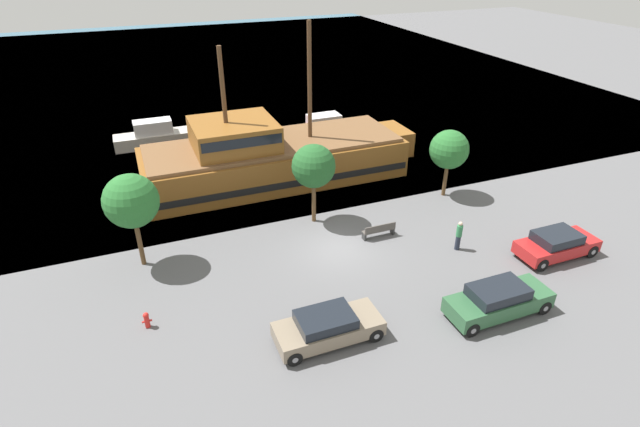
{
  "coord_description": "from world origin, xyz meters",
  "views": [
    {
      "loc": [
        -9.31,
        -20.72,
        14.9
      ],
      "look_at": [
        -0.27,
        2.0,
        1.2
      ],
      "focal_mm": 28.0,
      "sensor_mm": 36.0,
      "label": 1
    }
  ],
  "objects_px": {
    "pirate_ship": "(271,157)",
    "moored_boat_outer": "(160,135)",
    "parked_car_curb_mid": "(498,300)",
    "bench_promenade_east": "(379,230)",
    "parked_car_curb_rear": "(328,327)",
    "pedestrian_walking_near": "(459,235)",
    "parked_car_curb_front": "(557,244)",
    "moored_boat_dockside": "(328,128)",
    "fire_hydrant": "(147,319)"
  },
  "relations": [
    {
      "from": "parked_car_curb_mid",
      "to": "bench_promenade_east",
      "type": "bearing_deg",
      "value": 103.57
    },
    {
      "from": "fire_hydrant",
      "to": "bench_promenade_east",
      "type": "distance_m",
      "value": 13.08
    },
    {
      "from": "pirate_ship",
      "to": "fire_hydrant",
      "type": "distance_m",
      "value": 15.62
    },
    {
      "from": "parked_car_curb_mid",
      "to": "parked_car_curb_rear",
      "type": "height_order",
      "value": "parked_car_curb_mid"
    },
    {
      "from": "fire_hydrant",
      "to": "parked_car_curb_front",
      "type": "bearing_deg",
      "value": -6.24
    },
    {
      "from": "pirate_ship",
      "to": "parked_car_curb_mid",
      "type": "relative_size",
      "value": 3.9
    },
    {
      "from": "parked_car_curb_front",
      "to": "pedestrian_walking_near",
      "type": "xyz_separation_m",
      "value": [
        -4.41,
        2.45,
        0.14
      ]
    },
    {
      "from": "pirate_ship",
      "to": "pedestrian_walking_near",
      "type": "height_order",
      "value": "pirate_ship"
    },
    {
      "from": "bench_promenade_east",
      "to": "parked_car_curb_mid",
      "type": "bearing_deg",
      "value": -76.43
    },
    {
      "from": "moored_boat_dockside",
      "to": "parked_car_curb_mid",
      "type": "xyz_separation_m",
      "value": [
        -1.61,
        -23.67,
        0.05
      ]
    },
    {
      "from": "pirate_ship",
      "to": "moored_boat_dockside",
      "type": "relative_size",
      "value": 2.83
    },
    {
      "from": "parked_car_curb_rear",
      "to": "moored_boat_dockside",
      "type": "bearing_deg",
      "value": 67.5
    },
    {
      "from": "pirate_ship",
      "to": "moored_boat_outer",
      "type": "bearing_deg",
      "value": 123.77
    },
    {
      "from": "moored_boat_dockside",
      "to": "parked_car_curb_rear",
      "type": "xyz_separation_m",
      "value": [
        -9.28,
        -22.39,
        -0.02
      ]
    },
    {
      "from": "moored_boat_dockside",
      "to": "fire_hydrant",
      "type": "xyz_separation_m",
      "value": [
        -16.24,
        -18.8,
        -0.3
      ]
    },
    {
      "from": "bench_promenade_east",
      "to": "parked_car_curb_rear",
      "type": "bearing_deg",
      "value": -131.87
    },
    {
      "from": "parked_car_curb_rear",
      "to": "pedestrian_walking_near",
      "type": "bearing_deg",
      "value": 22.56
    },
    {
      "from": "parked_car_curb_rear",
      "to": "fire_hydrant",
      "type": "bearing_deg",
      "value": 152.68
    },
    {
      "from": "fire_hydrant",
      "to": "pirate_ship",
      "type": "bearing_deg",
      "value": 52.77
    },
    {
      "from": "parked_car_curb_mid",
      "to": "bench_promenade_east",
      "type": "distance_m",
      "value": 7.97
    },
    {
      "from": "bench_promenade_east",
      "to": "fire_hydrant",
      "type": "bearing_deg",
      "value": -167.35
    },
    {
      "from": "moored_boat_dockside",
      "to": "parked_car_curb_rear",
      "type": "distance_m",
      "value": 24.24
    },
    {
      "from": "parked_car_curb_front",
      "to": "fire_hydrant",
      "type": "height_order",
      "value": "parked_car_curb_front"
    },
    {
      "from": "moored_boat_dockside",
      "to": "parked_car_curb_front",
      "type": "distance_m",
      "value": 21.47
    },
    {
      "from": "fire_hydrant",
      "to": "pedestrian_walking_near",
      "type": "relative_size",
      "value": 0.45
    },
    {
      "from": "fire_hydrant",
      "to": "bench_promenade_east",
      "type": "xyz_separation_m",
      "value": [
        12.76,
        2.86,
        0.03
      ]
    },
    {
      "from": "pirate_ship",
      "to": "parked_car_curb_mid",
      "type": "xyz_separation_m",
      "value": [
        5.21,
        -17.27,
        -0.91
      ]
    },
    {
      "from": "parked_car_curb_mid",
      "to": "fire_hydrant",
      "type": "xyz_separation_m",
      "value": [
        -14.63,
        4.87,
        -0.34
      ]
    },
    {
      "from": "pedestrian_walking_near",
      "to": "moored_boat_outer",
      "type": "bearing_deg",
      "value": 121.06
    },
    {
      "from": "pirate_ship",
      "to": "moored_boat_outer",
      "type": "height_order",
      "value": "pirate_ship"
    },
    {
      "from": "parked_car_curb_front",
      "to": "bench_promenade_east",
      "type": "xyz_separation_m",
      "value": [
        -7.77,
        5.11,
        -0.28
      ]
    },
    {
      "from": "bench_promenade_east",
      "to": "pedestrian_walking_near",
      "type": "distance_m",
      "value": 4.31
    },
    {
      "from": "parked_car_curb_rear",
      "to": "bench_promenade_east",
      "type": "xyz_separation_m",
      "value": [
        5.79,
        6.46,
        -0.24
      ]
    },
    {
      "from": "moored_boat_dockside",
      "to": "pedestrian_walking_near",
      "type": "distance_m",
      "value": 18.59
    },
    {
      "from": "moored_boat_dockside",
      "to": "fire_hydrant",
      "type": "relative_size",
      "value": 8.7
    },
    {
      "from": "moored_boat_outer",
      "to": "bench_promenade_east",
      "type": "bearing_deg",
      "value": -62.94
    },
    {
      "from": "parked_car_curb_front",
      "to": "moored_boat_dockside",
      "type": "bearing_deg",
      "value": 101.51
    },
    {
      "from": "pirate_ship",
      "to": "parked_car_curb_front",
      "type": "xyz_separation_m",
      "value": [
        11.11,
        -14.64,
        -0.94
      ]
    },
    {
      "from": "moored_boat_outer",
      "to": "moored_boat_dockside",
      "type": "bearing_deg",
      "value": -13.98
    },
    {
      "from": "moored_boat_dockside",
      "to": "pedestrian_walking_near",
      "type": "bearing_deg",
      "value": -90.38
    },
    {
      "from": "fire_hydrant",
      "to": "bench_promenade_east",
      "type": "height_order",
      "value": "bench_promenade_east"
    },
    {
      "from": "parked_car_curb_rear",
      "to": "pedestrian_walking_near",
      "type": "height_order",
      "value": "pedestrian_walking_near"
    },
    {
      "from": "fire_hydrant",
      "to": "bench_promenade_east",
      "type": "bearing_deg",
      "value": 12.65
    },
    {
      "from": "bench_promenade_east",
      "to": "pirate_ship",
      "type": "bearing_deg",
      "value": 109.3
    },
    {
      "from": "parked_car_curb_mid",
      "to": "parked_car_curb_rear",
      "type": "relative_size",
      "value": 1.07
    },
    {
      "from": "parked_car_curb_mid",
      "to": "pedestrian_walking_near",
      "type": "distance_m",
      "value": 5.29
    },
    {
      "from": "moored_boat_outer",
      "to": "parked_car_curb_front",
      "type": "bearing_deg",
      "value": -54.14
    },
    {
      "from": "pirate_ship",
      "to": "pedestrian_walking_near",
      "type": "distance_m",
      "value": 13.93
    },
    {
      "from": "parked_car_curb_mid",
      "to": "parked_car_curb_rear",
      "type": "distance_m",
      "value": 7.77
    },
    {
      "from": "moored_boat_outer",
      "to": "pedestrian_walking_near",
      "type": "bearing_deg",
      "value": -58.94
    }
  ]
}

